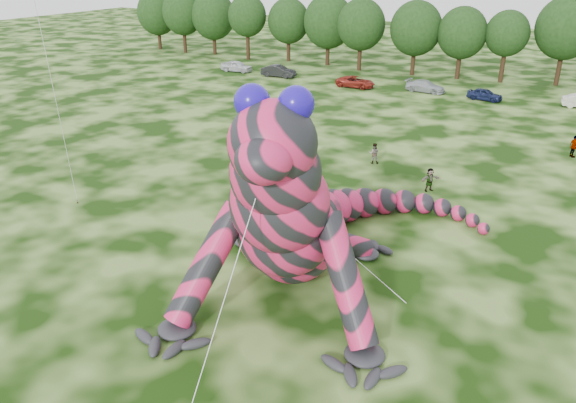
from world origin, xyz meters
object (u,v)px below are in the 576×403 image
(tree_2, at_px, (213,23))
(car_3, at_px, (425,86))
(tree_9, at_px, (505,47))
(car_1, at_px, (279,71))
(tree_7, at_px, (415,38))
(car_4, at_px, (485,94))
(tree_3, at_px, (247,27))
(tree_1, at_px, (183,21))
(spectator_1, at_px, (374,153))
(tree_5, at_px, (328,30))
(tree_8, at_px, (461,43))
(spectator_5, at_px, (430,180))
(tree_10, at_px, (564,41))
(tree_0, at_px, (158,20))
(tree_4, at_px, (288,30))
(spectator_0, at_px, (309,148))
(spectator_3, at_px, (574,146))
(car_2, at_px, (355,82))
(tree_6, at_px, (361,35))
(car_0, at_px, (237,66))
(inflatable_gecko, at_px, (300,171))

(tree_2, height_order, car_3, tree_2)
(tree_9, bearing_deg, car_1, -159.11)
(tree_7, bearing_deg, tree_2, 176.60)
(car_1, distance_m, car_4, 26.18)
(tree_3, relative_size, tree_9, 1.09)
(car_3, bearing_deg, tree_7, 32.69)
(tree_1, height_order, spectator_1, tree_1)
(tree_3, height_order, tree_7, tree_7)
(tree_5, distance_m, tree_9, 24.22)
(tree_9, bearing_deg, tree_8, -176.11)
(tree_8, xyz_separation_m, spectator_5, (6.58, -39.07, -3.67))
(tree_10, bearing_deg, tree_1, -179.46)
(tree_0, height_order, tree_3, tree_0)
(tree_3, bearing_deg, spectator_1, -47.31)
(tree_4, xyz_separation_m, spectator_0, (22.01, -38.76, -3.66))
(tree_10, bearing_deg, car_3, -139.79)
(tree_5, bearing_deg, tree_8, -4.39)
(car_4, relative_size, spectator_0, 2.15)
(tree_5, bearing_deg, spectator_1, -61.25)
(tree_1, height_order, tree_2, tree_1)
(car_1, height_order, car_3, car_1)
(car_3, relative_size, spectator_0, 2.64)
(tree_1, distance_m, car_3, 44.06)
(tree_0, bearing_deg, spectator_3, -24.17)
(car_3, height_order, spectator_1, spectator_1)
(tree_8, relative_size, car_2, 1.91)
(tree_6, bearing_deg, tree_10, 4.34)
(car_3, xyz_separation_m, spectator_5, (8.17, -29.50, 0.14))
(tree_0, bearing_deg, car_0, -26.66)
(tree_5, relative_size, spectator_0, 5.62)
(tree_3, xyz_separation_m, car_2, (21.76, -10.95, -4.07))
(tree_3, height_order, spectator_3, tree_3)
(tree_10, height_order, spectator_5, tree_10)
(inflatable_gecko, relative_size, car_1, 4.54)
(tree_6, relative_size, car_3, 2.06)
(spectator_3, bearing_deg, tree_0, 32.74)
(car_2, bearing_deg, tree_1, 72.10)
(tree_4, height_order, tree_8, tree_4)
(car_4, bearing_deg, tree_9, 9.06)
(tree_6, relative_size, car_2, 2.02)
(tree_1, xyz_separation_m, tree_2, (5.34, 0.71, -0.08))
(car_3, distance_m, spectator_3, 23.90)
(tree_7, distance_m, car_3, 11.09)
(tree_10, distance_m, car_0, 41.05)
(tree_2, height_order, tree_6, tree_2)
(tree_4, bearing_deg, spectator_5, -51.89)
(car_1, bearing_deg, tree_9, -71.88)
(tree_1, xyz_separation_m, spectator_1, (45.55, -36.65, -4.10))
(tree_5, relative_size, tree_8, 1.10)
(spectator_3, relative_size, spectator_1, 1.10)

